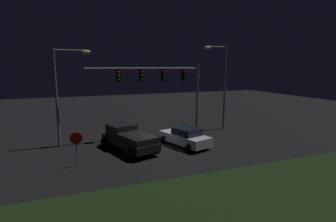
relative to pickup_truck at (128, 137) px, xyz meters
name	(u,v)px	position (x,y,z in m)	size (l,w,h in m)	color
ground_plane	(159,148)	(2.30, -0.40, -1.00)	(80.00, 80.00, 0.00)	black
grass_median	(231,208)	(2.30, -10.15, -0.95)	(25.68, 7.58, 0.10)	black
pickup_truck	(128,137)	(0.00, 0.00, 0.00)	(3.92, 5.75, 1.80)	black
car_sedan	(185,137)	(4.45, -0.67, -0.26)	(3.29, 4.74, 1.51)	silver
traffic_signal_gantry	(164,81)	(3.95, 2.86, 4.03)	(10.32, 0.56, 6.50)	slate
street_lamp_left	(64,85)	(-4.30, 2.78, 3.88)	(2.82, 0.44, 7.64)	slate
street_lamp_right	(221,78)	(10.09, 3.28, 4.19)	(2.49, 0.44, 8.28)	slate
stop_sign	(76,143)	(-3.80, -2.25, 0.56)	(0.76, 0.08, 2.23)	slate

